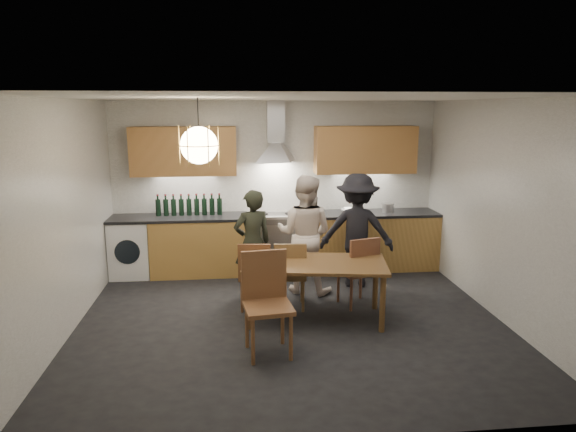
{
  "coord_description": "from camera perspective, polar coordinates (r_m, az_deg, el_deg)",
  "views": [
    {
      "loc": [
        -0.62,
        -5.68,
        2.5
      ],
      "look_at": [
        0.01,
        0.4,
        1.2
      ],
      "focal_mm": 32.0,
      "sensor_mm": 36.0,
      "label": 1
    }
  ],
  "objects": [
    {
      "name": "ground",
      "position": [
        6.24,
        0.31,
        -11.62
      ],
      "size": [
        5.0,
        5.0,
        0.0
      ],
      "primitive_type": "plane",
      "color": "black",
      "rests_on": "ground"
    },
    {
      "name": "wine_bottles",
      "position": [
        7.87,
        -10.95,
        1.25
      ],
      "size": [
        0.99,
        0.08,
        0.32
      ],
      "color": "black",
      "rests_on": "counter_run"
    },
    {
      "name": "person_mid",
      "position": [
        6.98,
        1.85,
        -2.04
      ],
      "size": [
        0.97,
        0.88,
        1.62
      ],
      "primitive_type": "imported",
      "rotation": [
        0.0,
        0.0,
        2.73
      ],
      "color": "beige",
      "rests_on": "ground"
    },
    {
      "name": "stock_pot",
      "position": [
        8.15,
        11.05,
        0.89
      ],
      "size": [
        0.18,
        0.18,
        0.12
      ],
      "primitive_type": "cylinder",
      "rotation": [
        0.0,
        0.0,
        -0.01
      ],
      "color": "#B3B3B7",
      "rests_on": "counter_run"
    },
    {
      "name": "chair_back_right",
      "position": [
        6.55,
        8.03,
        -5.66
      ],
      "size": [
        0.52,
        0.52,
        0.92
      ],
      "rotation": [
        0.0,
        0.0,
        3.44
      ],
      "color": "brown",
      "rests_on": "ground"
    },
    {
      "name": "chair_back_left",
      "position": [
        6.41,
        -3.69,
        -6.17
      ],
      "size": [
        0.44,
        0.44,
        0.88
      ],
      "rotation": [
        0.0,
        0.0,
        3.04
      ],
      "color": "brown",
      "rests_on": "ground"
    },
    {
      "name": "room_shell",
      "position": [
        5.77,
        0.33,
        4.1
      ],
      "size": [
        5.02,
        4.52,
        2.61
      ],
      "color": "white",
      "rests_on": "ground"
    },
    {
      "name": "wall_fixtures",
      "position": [
        7.8,
        -1.33,
        7.38
      ],
      "size": [
        4.3,
        0.54,
        1.1
      ],
      "color": "tan",
      "rests_on": "ground"
    },
    {
      "name": "person_right",
      "position": [
        7.29,
        7.67,
        -1.58
      ],
      "size": [
        1.14,
        0.81,
        1.6
      ],
      "primitive_type": "imported",
      "rotation": [
        0.0,
        0.0,
        2.92
      ],
      "color": "black",
      "rests_on": "ground"
    },
    {
      "name": "counter_run",
      "position": [
        7.93,
        -1.04,
        -2.99
      ],
      "size": [
        5.0,
        0.62,
        0.9
      ],
      "color": "tan",
      "rests_on": "ground"
    },
    {
      "name": "chair_front",
      "position": [
        5.34,
        -2.43,
        -8.8
      ],
      "size": [
        0.53,
        0.53,
        1.05
      ],
      "rotation": [
        0.0,
        0.0,
        0.13
      ],
      "color": "brown",
      "rests_on": "ground"
    },
    {
      "name": "mixing_bowl",
      "position": [
        7.94,
        6.97,
        0.55
      ],
      "size": [
        0.38,
        0.38,
        0.07
      ],
      "primitive_type": "imported",
      "rotation": [
        0.0,
        0.0,
        -0.34
      ],
      "color": "silver",
      "rests_on": "counter_run"
    },
    {
      "name": "dining_table",
      "position": [
        6.12,
        3.03,
        -5.88
      ],
      "size": [
        1.78,
        1.08,
        0.71
      ],
      "rotation": [
        0.0,
        0.0,
        -0.15
      ],
      "color": "brown",
      "rests_on": "ground"
    },
    {
      "name": "person_left",
      "position": [
        6.9,
        -3.96,
        -2.99
      ],
      "size": [
        0.61,
        0.5,
        1.44
      ],
      "primitive_type": "imported",
      "rotation": [
        0.0,
        0.0,
        3.48
      ],
      "color": "black",
      "rests_on": "ground"
    },
    {
      "name": "range_stove",
      "position": [
        7.92,
        -1.21,
        -3.06
      ],
      "size": [
        0.9,
        0.6,
        0.92
      ],
      "color": "silver",
      "rests_on": "ground"
    },
    {
      "name": "chair_back_mid",
      "position": [
        6.4,
        0.23,
        -6.16
      ],
      "size": [
        0.43,
        0.43,
        0.88
      ],
      "rotation": [
        0.0,
        0.0,
        3.06
      ],
      "color": "brown",
      "rests_on": "ground"
    },
    {
      "name": "pendant_lamp",
      "position": [
        5.61,
        -9.85,
        7.75
      ],
      "size": [
        0.43,
        0.43,
        0.7
      ],
      "color": "black",
      "rests_on": "ground"
    }
  ]
}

